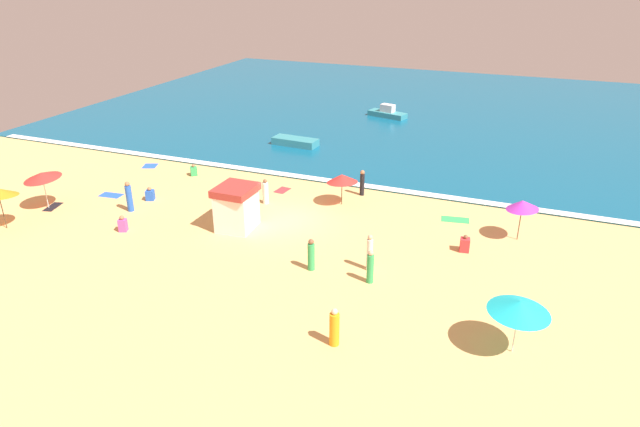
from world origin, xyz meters
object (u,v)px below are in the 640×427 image
(lifeguard_cabana, at_px, (236,207))
(beachgoer_4, at_px, (370,267))
(beach_umbrella_2, at_px, (342,178))
(beachgoer_8, at_px, (362,183))
(beach_umbrella_1, at_px, (42,176))
(beachgoer_9, at_px, (311,255))
(small_boat_0, at_px, (295,142))
(beachgoer_7, at_px, (465,244))
(small_boat_1, at_px, (387,113))
(beachgoer_2, at_px, (265,192))
(beachgoer_10, at_px, (123,224))
(beachgoer_6, at_px, (334,328))
(beach_umbrella_0, at_px, (523,205))
(beachgoer_0, at_px, (370,253))
(beachgoer_1, at_px, (194,171))
(beachgoer_5, at_px, (129,197))
(beachgoer_3, at_px, (150,195))
(beach_umbrella_3, at_px, (520,307))

(lifeguard_cabana, distance_m, beachgoer_4, 8.83)
(beach_umbrella_2, relative_size, beachgoer_8, 1.58)
(beach_umbrella_2, bearing_deg, beach_umbrella_1, -156.58)
(beachgoer_9, relative_size, small_boat_0, 0.44)
(beachgoer_7, distance_m, small_boat_1, 26.32)
(beachgoer_2, distance_m, beachgoer_10, 8.29)
(beachgoer_4, bearing_deg, beachgoer_9, 178.44)
(beachgoer_7, bearing_deg, beachgoer_6, -110.29)
(beach_umbrella_2, relative_size, beachgoer_6, 1.62)
(beachgoer_8, bearing_deg, beachgoer_2, -145.93)
(beach_umbrella_1, bearing_deg, beachgoer_9, -3.18)
(beach_umbrella_0, height_order, beach_umbrella_2, beach_umbrella_0)
(beachgoer_0, height_order, beachgoer_1, beachgoer_0)
(beachgoer_10, bearing_deg, beachgoer_6, -19.61)
(beachgoer_5, height_order, beachgoer_7, beachgoer_5)
(beach_umbrella_2, bearing_deg, beachgoer_3, -161.76)
(beach_umbrella_3, relative_size, small_boat_0, 0.74)
(beachgoer_3, distance_m, beachgoer_6, 17.83)
(beachgoer_8, bearing_deg, small_boat_0, 135.95)
(beachgoer_5, bearing_deg, beach_umbrella_0, 11.87)
(lifeguard_cabana, relative_size, beachgoer_6, 1.52)
(beachgoer_1, xyz_separation_m, beachgoer_5, (-0.10, -6.42, 0.54))
(beachgoer_3, bearing_deg, beachgoer_2, 17.37)
(beachgoer_7, distance_m, small_boat_0, 19.75)
(small_boat_0, xyz_separation_m, small_boat_1, (4.40, 11.24, 0.09))
(beachgoer_3, relative_size, beachgoer_8, 0.51)
(lifeguard_cabana, xyz_separation_m, beachgoer_3, (-6.90, 1.49, -0.89))
(beachgoer_3, xyz_separation_m, beachgoer_10, (1.35, -4.11, 0.04))
(beach_umbrella_3, bearing_deg, beach_umbrella_0, 92.60)
(beachgoer_3, relative_size, beachgoer_5, 0.46)
(small_boat_1, bearing_deg, beach_umbrella_0, -59.18)
(beachgoer_2, bearing_deg, beachgoer_7, -8.55)
(beach_umbrella_1, xyz_separation_m, beachgoer_0, (19.73, 0.04, -1.14))
(beachgoer_3, height_order, small_boat_1, small_boat_1)
(beachgoer_9, height_order, beachgoer_10, beachgoer_9)
(beach_umbrella_2, height_order, beachgoer_8, beach_umbrella_2)
(lifeguard_cabana, distance_m, small_boat_0, 15.02)
(beach_umbrella_0, bearing_deg, small_boat_0, 148.83)
(beach_umbrella_1, height_order, beachgoer_0, beach_umbrella_1)
(beach_umbrella_0, distance_m, small_boat_1, 25.37)
(beachgoer_6, bearing_deg, lifeguard_cabana, 137.96)
(beachgoer_4, xyz_separation_m, beachgoer_9, (-2.90, 0.08, -0.01))
(small_boat_1, bearing_deg, beachgoer_0, -76.41)
(beachgoer_3, bearing_deg, beachgoer_4, -15.64)
(beach_umbrella_2, xyz_separation_m, small_boat_0, (-7.27, 9.53, -1.28))
(small_boat_1, bearing_deg, beachgoer_3, -108.62)
(lifeguard_cabana, height_order, beachgoer_2, lifeguard_cabana)
(small_boat_0, bearing_deg, beach_umbrella_1, -117.78)
(beachgoer_10, bearing_deg, beachgoer_8, 42.66)
(beach_umbrella_2, relative_size, beachgoer_3, 3.09)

